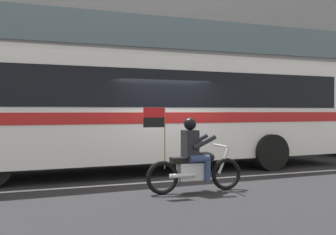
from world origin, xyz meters
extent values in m
plane|color=black|center=(0.00, 0.00, 0.00)|extent=(60.00, 60.00, 0.00)
cube|color=#B7B2A8|center=(0.00, 5.10, 0.07)|extent=(28.00, 3.80, 0.15)
cube|color=silver|center=(0.00, -0.60, 0.00)|extent=(26.60, 0.14, 0.01)
cube|color=#4C606B|center=(0.00, 6.96, 5.17)|extent=(25.76, 0.10, 1.40)
cube|color=white|center=(-0.27, 1.20, 1.73)|extent=(12.75, 3.05, 2.70)
cube|color=black|center=(-0.27, 1.20, 2.28)|extent=(11.74, 3.05, 0.96)
cube|color=red|center=(-0.27, 1.20, 1.53)|extent=(12.49, 3.07, 0.28)
cube|color=silver|center=(-0.27, 1.20, 3.14)|extent=(12.49, 2.92, 0.16)
cylinder|color=black|center=(3.21, 0.02, 0.52)|extent=(1.04, 0.30, 1.04)
torus|color=black|center=(0.61, -2.03, 0.34)|extent=(0.69, 0.11, 0.69)
torus|color=black|center=(-0.84, -1.99, 0.34)|extent=(0.69, 0.11, 0.69)
cube|color=silver|center=(-0.16, -2.01, 0.44)|extent=(0.65, 0.30, 0.36)
ellipsoid|color=black|center=(0.09, -2.02, 0.72)|extent=(0.49, 0.29, 0.24)
cube|color=black|center=(-0.36, -2.00, 0.69)|extent=(0.57, 0.28, 0.12)
cylinder|color=silver|center=(0.55, -2.03, 0.65)|extent=(0.28, 0.06, 0.58)
cylinder|color=silver|center=(0.47, -2.03, 0.96)|extent=(0.06, 0.64, 0.04)
cylinder|color=silver|center=(-0.47, -2.16, 0.39)|extent=(0.55, 0.11, 0.09)
cube|color=black|center=(-0.23, -2.01, 1.02)|extent=(0.29, 0.37, 0.56)
sphere|color=black|center=(-0.23, -2.01, 1.44)|extent=(0.26, 0.26, 0.26)
cylinder|color=navy|center=(-0.09, -1.83, 0.72)|extent=(0.42, 0.16, 0.15)
cylinder|color=navy|center=(0.09, -1.84, 0.48)|extent=(0.13, 0.13, 0.46)
cylinder|color=navy|center=(-0.10, -2.19, 0.72)|extent=(0.42, 0.16, 0.15)
cylinder|color=navy|center=(0.08, -2.20, 0.48)|extent=(0.13, 0.13, 0.46)
cylinder|color=black|center=(0.01, -1.81, 1.06)|extent=(0.52, 0.13, 0.32)
cylinder|color=black|center=(0.00, -2.21, 1.06)|extent=(0.52, 0.13, 0.32)
cylinder|color=olive|center=(-0.79, -1.99, 1.15)|extent=(0.02, 0.02, 1.25)
cube|color=red|center=(-1.02, -1.98, 1.68)|extent=(0.44, 0.03, 0.20)
cube|color=black|center=(-1.02, -1.98, 1.47)|extent=(0.44, 0.03, 0.20)
cylinder|color=red|center=(-2.20, 4.14, 0.44)|extent=(0.22, 0.22, 0.58)
sphere|color=red|center=(-2.20, 4.14, 0.80)|extent=(0.20, 0.20, 0.20)
cylinder|color=red|center=(-2.20, 4.00, 0.47)|extent=(0.09, 0.10, 0.09)
camera|label=1|loc=(-3.63, -9.67, 1.71)|focal=43.01mm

